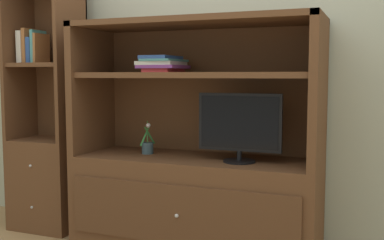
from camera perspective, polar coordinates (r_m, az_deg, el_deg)
painted_rear_wall at (r=3.36m, az=2.56°, el=9.80°), size 6.00×0.10×2.80m
media_console at (r=3.10m, az=0.39°, el=-7.01°), size 1.60×0.59×1.50m
tv_monitor at (r=2.88m, az=5.81°, el=-0.71°), size 0.52×0.20×0.43m
potted_plant at (r=3.21m, az=-5.43°, el=-3.22°), size 0.08×0.11×0.23m
magazine_stack at (r=3.11m, az=-3.59°, el=6.82°), size 0.28×0.32×0.11m
bookshelf_tall at (r=3.67m, az=-17.12°, el=-3.15°), size 0.50×0.38×1.89m
upright_book_row at (r=3.69m, az=-18.85°, el=8.34°), size 0.17×0.17×0.25m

